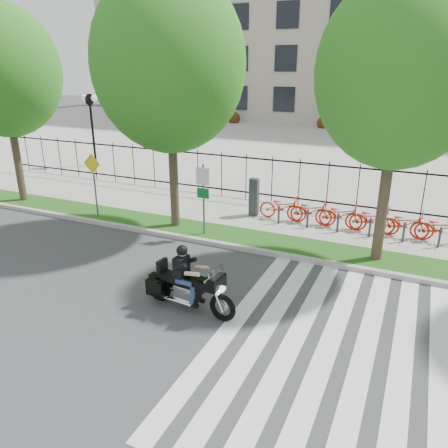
% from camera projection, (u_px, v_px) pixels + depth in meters
% --- Properties ---
extents(ground, '(120.00, 120.00, 0.00)m').
position_uv_depth(ground, '(157.00, 303.00, 11.32)').
color(ground, '#363739').
rests_on(ground, ground).
extents(curb, '(60.00, 0.20, 0.15)m').
position_uv_depth(curb, '(222.00, 245.00, 14.80)').
color(curb, '#A29F99').
rests_on(curb, ground).
extents(grass_verge, '(60.00, 1.50, 0.15)m').
position_uv_depth(grass_verge, '(232.00, 236.00, 15.52)').
color(grass_verge, '#204912').
rests_on(grass_verge, ground).
extents(sidewalk, '(60.00, 3.50, 0.15)m').
position_uv_depth(sidewalk, '(257.00, 215.00, 17.66)').
color(sidewalk, '#9D9A92').
rests_on(sidewalk, ground).
extents(plaza, '(80.00, 34.00, 0.10)m').
position_uv_depth(plaza, '(339.00, 146.00, 32.64)').
color(plaza, '#9D9A92').
rests_on(plaza, ground).
extents(crosswalk_stripes, '(5.70, 8.00, 0.01)m').
position_uv_depth(crosswalk_stripes, '(346.00, 351.00, 9.44)').
color(crosswalk_stripes, silver).
rests_on(crosswalk_stripes, ground).
extents(iron_fence, '(30.00, 0.06, 2.00)m').
position_uv_depth(iron_fence, '(272.00, 180.00, 18.78)').
color(iron_fence, black).
rests_on(iron_fence, sidewalk).
extents(office_building, '(60.00, 21.90, 20.15)m').
position_uv_depth(office_building, '(383.00, 22.00, 46.21)').
color(office_building, '#A09581').
rests_on(office_building, ground).
extents(lamp_post_left, '(1.06, 0.70, 4.25)m').
position_uv_depth(lamp_post_left, '(91.00, 112.00, 25.13)').
color(lamp_post_left, black).
rests_on(lamp_post_left, ground).
extents(street_tree_0, '(4.59, 4.59, 8.05)m').
position_uv_depth(street_tree_0, '(3.00, 71.00, 17.58)').
color(street_tree_0, '#39291F').
rests_on(street_tree_0, grass_verge).
extents(street_tree_1, '(5.16, 5.16, 8.67)m').
position_uv_depth(street_tree_1, '(169.00, 63.00, 14.43)').
color(street_tree_1, '#39291F').
rests_on(street_tree_1, grass_verge).
extents(street_tree_2, '(4.57, 4.57, 8.09)m').
position_uv_depth(street_tree_2, '(400.00, 73.00, 11.71)').
color(street_tree_2, '#39291F').
rests_on(street_tree_2, grass_verge).
extents(bike_share_station, '(7.81, 0.87, 1.50)m').
position_uv_depth(bike_share_station, '(354.00, 217.00, 15.75)').
color(bike_share_station, '#2D2D33').
rests_on(bike_share_station, sidewalk).
extents(sign_pole_regulatory, '(0.50, 0.09, 2.50)m').
position_uv_depth(sign_pole_regulatory, '(203.00, 191.00, 15.00)').
color(sign_pole_regulatory, '#59595B').
rests_on(sign_pole_regulatory, grass_verge).
extents(sign_pole_warning, '(0.78, 0.09, 2.49)m').
position_uv_depth(sign_pole_warning, '(94.00, 177.00, 16.86)').
color(sign_pole_warning, '#59595B').
rests_on(sign_pole_warning, grass_verge).
extents(motorcycle_rider, '(2.68, 0.90, 2.07)m').
position_uv_depth(motorcycle_rider, '(188.00, 285.00, 10.82)').
color(motorcycle_rider, black).
rests_on(motorcycle_rider, ground).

